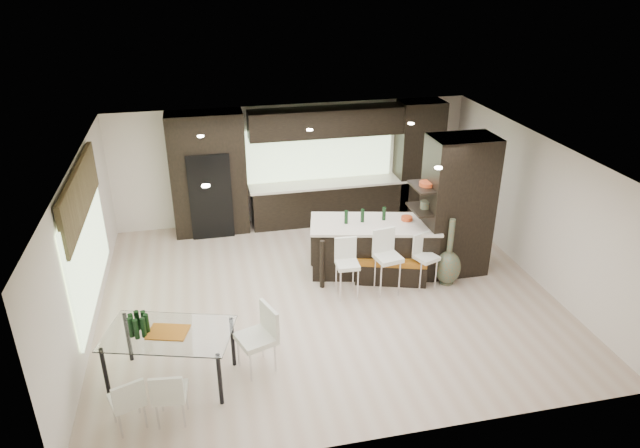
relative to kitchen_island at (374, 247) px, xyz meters
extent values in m
plane|color=#C7AD98|center=(-1.09, -0.70, -0.51)|extent=(8.00, 8.00, 0.00)
cube|color=silver|center=(-1.09, 2.80, 0.84)|extent=(8.00, 0.02, 2.70)
cube|color=silver|center=(-5.09, -0.70, 0.84)|extent=(0.02, 7.00, 2.70)
cube|color=silver|center=(2.91, -0.70, 0.84)|extent=(0.02, 7.00, 2.70)
cube|color=white|center=(-1.09, -0.70, 2.19)|extent=(8.00, 7.00, 0.02)
cube|color=#B2D199|center=(-5.05, -0.50, 0.84)|extent=(0.04, 3.20, 1.90)
cube|color=#B2D199|center=(-0.49, 2.76, 1.04)|extent=(3.40, 0.04, 1.20)
cube|color=brown|center=(-5.02, -0.50, 1.74)|extent=(0.08, 3.00, 0.80)
cube|color=white|center=(-1.09, -0.45, 2.17)|extent=(4.00, 3.00, 0.02)
cube|color=black|center=(-0.59, 2.47, 0.84)|extent=(6.80, 0.68, 2.70)
cube|color=black|center=(-2.99, 2.42, 0.44)|extent=(0.90, 0.68, 1.90)
cube|color=black|center=(1.51, -0.30, 0.84)|extent=(1.20, 0.80, 2.70)
cube|color=black|center=(0.00, 0.00, 0.00)|extent=(2.61, 1.57, 1.02)
cube|color=white|center=(-0.75, -0.82, -0.06)|extent=(0.41, 0.41, 0.89)
cube|color=white|center=(0.00, -0.84, -0.02)|extent=(0.50, 0.50, 0.98)
cube|color=white|center=(0.75, -0.81, -0.09)|extent=(0.48, 0.48, 0.84)
cube|color=black|center=(0.20, -0.47, -0.26)|extent=(1.41, 0.88, 0.51)
cube|color=white|center=(-3.79, -2.50, -0.09)|extent=(1.96, 1.45, 0.84)
cube|color=white|center=(-3.79, -3.28, -0.12)|extent=(0.47, 0.47, 0.78)
cube|color=white|center=(-4.34, -3.27, -0.13)|extent=(0.53, 0.53, 0.75)
cube|color=white|center=(-2.57, -2.50, -0.04)|extent=(0.66, 0.66, 0.95)
camera|label=1|loc=(-3.12, -9.36, 5.09)|focal=32.00mm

